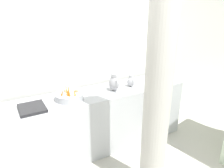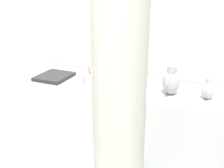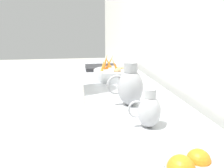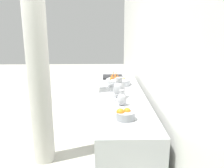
{
  "view_description": "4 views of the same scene",
  "coord_description": "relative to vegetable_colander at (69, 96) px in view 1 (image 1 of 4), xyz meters",
  "views": [
    {
      "loc": [
        1.0,
        -1.1,
        2.08
      ],
      "look_at": [
        -1.54,
        0.33,
        0.99
      ],
      "focal_mm": 34.32,
      "sensor_mm": 36.0,
      "label": 1
    },
    {
      "loc": [
        0.71,
        0.75,
        1.8
      ],
      "look_at": [
        -1.35,
        -0.14,
        0.97
      ],
      "focal_mm": 44.3,
      "sensor_mm": 36.0,
      "label": 2
    },
    {
      "loc": [
        -1.2,
        1.55,
        1.35
      ],
      "look_at": [
        -1.42,
        0.14,
        0.98
      ],
      "focal_mm": 35.75,
      "sensor_mm": 36.0,
      "label": 3
    },
    {
      "loc": [
        -1.33,
        3.11,
        1.76
      ],
      "look_at": [
        -1.42,
        0.04,
        1.0
      ],
      "focal_mm": 36.89,
      "sensor_mm": 36.0,
      "label": 4
    }
  ],
  "objects": [
    {
      "name": "vegetable_colander",
      "position": [
        0.0,
        0.0,
        0.0
      ],
      "size": [
        0.38,
        0.38,
        0.22
      ],
      "color": "#ADAFB5",
      "rests_on": "prep_counter"
    },
    {
      "name": "metal_pitcher_tall",
      "position": [
        0.03,
        0.67,
        0.07
      ],
      "size": [
        0.21,
        0.15,
        0.25
      ],
      "color": "#939399",
      "rests_on": "prep_counter"
    },
    {
      "name": "tile_wall_left",
      "position": [
        -0.43,
        0.92,
        0.55
      ],
      "size": [
        0.1,
        9.26,
        3.0
      ],
      "primitive_type": "cube",
      "color": "silver",
      "rests_on": "ground_plane"
    },
    {
      "name": "counter_sink_basin",
      "position": [
        0.07,
        -0.49,
        -0.03
      ],
      "size": [
        0.34,
        0.3,
        0.04
      ],
      "primitive_type": "cube",
      "color": "#232326",
      "rests_on": "prep_counter"
    },
    {
      "name": "orange_bowl",
      "position": [
        0.01,
        1.38,
        -0.0
      ],
      "size": [
        0.18,
        0.18,
        0.11
      ],
      "color": "gray",
      "rests_on": "prep_counter"
    },
    {
      "name": "support_column",
      "position": [
        1.03,
        0.6,
        0.55
      ],
      "size": [
        0.28,
        0.28,
        3.0
      ],
      "primitive_type": "cylinder",
      "color": "#B2AFA8",
      "rests_on": "ground_plane"
    },
    {
      "name": "metal_pitcher_short",
      "position": [
        0.01,
        0.97,
        0.03
      ],
      "size": [
        0.15,
        0.11,
        0.18
      ],
      "color": "#A3A3A8",
      "rests_on": "prep_counter"
    },
    {
      "name": "prep_counter",
      "position": [
        -0.02,
        0.42,
        -0.5
      ],
      "size": [
        0.6,
        2.75,
        0.9
      ],
      "primitive_type": "cube",
      "color": "#ADAFB5",
      "rests_on": "ground_plane"
    }
  ]
}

